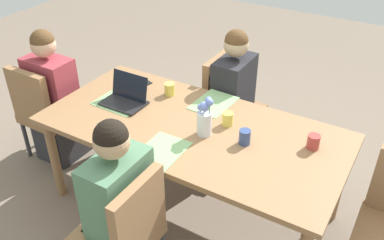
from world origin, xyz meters
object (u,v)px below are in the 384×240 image
object	(u,v)px
chair_head_left_left_near	(44,109)
person_near_left_far	(121,215)
dining_table	(192,135)
laptop_head_left_left_near	(126,98)
person_far_left_mid	(233,104)
person_head_left_left_near	(55,104)
coffee_mug_centre_right	(245,137)
chair_near_left_far	(125,230)
flower_vase	(205,119)
coffee_mug_near_left	(228,119)
coffee_mug_centre_left	(170,89)
coffee_mug_near_right	(313,142)
phone_black	(143,81)
chair_far_left_mid	(228,102)

from	to	relation	value
chair_head_left_left_near	person_near_left_far	xyz separation A→B (m)	(1.36, -0.65, 0.03)
dining_table	laptop_head_left_left_near	world-z (taller)	laptop_head_left_left_near
person_far_left_mid	person_near_left_far	xyz separation A→B (m)	(0.00, -1.51, 0.00)
person_head_left_left_near	coffee_mug_centre_right	world-z (taller)	person_head_left_left_near
person_near_left_far	person_far_left_mid	bearing A→B (deg)	90.07
person_head_left_left_near	chair_near_left_far	size ratio (longest dim) A/B	1.33
person_near_left_far	flower_vase	world-z (taller)	person_near_left_far
chair_head_left_left_near	laptop_head_left_left_near	size ratio (longest dim) A/B	2.81
chair_head_left_left_near	coffee_mug_near_left	bearing A→B (deg)	8.60
coffee_mug_near_left	chair_head_left_left_near	bearing A→B (deg)	-171.40
coffee_mug_centre_left	coffee_mug_near_right	bearing A→B (deg)	-5.51
person_far_left_mid	chair_near_left_far	distance (m)	1.57
chair_head_left_left_near	person_head_left_left_near	xyz separation A→B (m)	(0.06, 0.07, 0.03)
person_near_left_far	phone_black	size ratio (longest dim) A/B	7.97
coffee_mug_near_left	coffee_mug_centre_left	distance (m)	0.60
laptop_head_left_left_near	chair_far_left_mid	bearing A→B (deg)	59.26
chair_head_left_left_near	flower_vase	distance (m)	1.57
laptop_head_left_left_near	phone_black	distance (m)	0.36
chair_near_left_far	coffee_mug_centre_right	bearing A→B (deg)	66.13
dining_table	chair_far_left_mid	size ratio (longest dim) A/B	2.35
chair_head_left_left_near	laptop_head_left_left_near	world-z (taller)	laptop_head_left_left_near
dining_table	laptop_head_left_left_near	distance (m)	0.60
dining_table	coffee_mug_near_left	world-z (taller)	coffee_mug_near_left
person_head_left_left_near	laptop_head_left_left_near	world-z (taller)	person_head_left_left_near
person_far_left_mid	laptop_head_left_left_near	bearing A→B (deg)	-126.68
chair_far_left_mid	laptop_head_left_left_near	xyz separation A→B (m)	(-0.47, -0.80, 0.29)
person_near_left_far	coffee_mug_near_left	size ratio (longest dim) A/B	12.42
person_far_left_mid	person_near_left_far	bearing A→B (deg)	-89.93
person_near_left_far	coffee_mug_near_left	xyz separation A→B (m)	(0.24, 0.90, 0.27)
chair_far_left_mid	flower_vase	bearing A→B (deg)	-74.36
person_head_left_left_near	person_far_left_mid	world-z (taller)	same
chair_far_left_mid	phone_black	bearing A→B (deg)	-141.36
flower_vase	laptop_head_left_left_near	distance (m)	0.72
chair_far_left_mid	phone_black	xyz separation A→B (m)	(-0.56, -0.45, 0.25)
dining_table	chair_near_left_far	world-z (taller)	chair_near_left_far
laptop_head_left_left_near	phone_black	size ratio (longest dim) A/B	2.13
coffee_mug_centre_left	coffee_mug_centre_right	size ratio (longest dim) A/B	0.94
person_head_left_left_near	laptop_head_left_left_near	size ratio (longest dim) A/B	3.73
person_head_left_left_near	coffee_mug_near_left	bearing A→B (deg)	6.21
person_near_left_far	phone_black	bearing A→B (deg)	119.93
coffee_mug_centre_right	person_far_left_mid	bearing A→B (deg)	120.52
flower_vase	coffee_mug_near_left	distance (m)	0.21
coffee_mug_near_right	laptop_head_left_left_near	bearing A→B (deg)	-173.17
laptop_head_left_left_near	coffee_mug_centre_right	size ratio (longest dim) A/B	3.16
chair_far_left_mid	coffee_mug_near_left	bearing A→B (deg)	-64.41
chair_near_left_far	person_near_left_far	world-z (taller)	person_near_left_far
coffee_mug_centre_left	chair_far_left_mid	bearing A→B (deg)	63.31
dining_table	chair_far_left_mid	distance (m)	0.84
chair_far_left_mid	coffee_mug_centre_left	size ratio (longest dim) A/B	9.43
chair_far_left_mid	laptop_head_left_left_near	world-z (taller)	laptop_head_left_left_near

